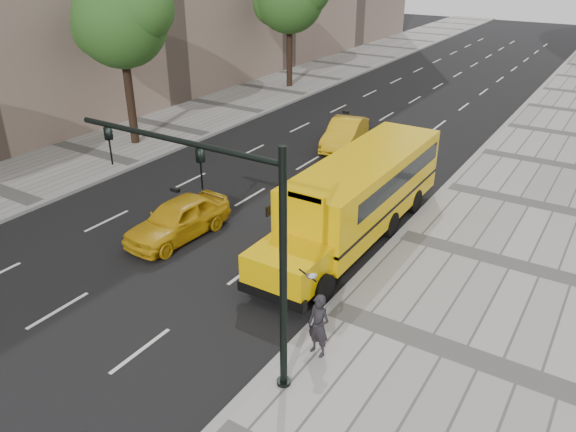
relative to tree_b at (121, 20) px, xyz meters
The scene contains 11 objects.
ground 12.55m from the tree_b, 12.80° to the right, with size 140.00×140.00×0.00m, color black.
sidewalk_museum 23.46m from the tree_b, ahead, with size 12.00×140.00×0.15m, color #999691.
sidewalk_far 6.96m from the tree_b, 104.01° to the right, with size 6.00×140.00×0.15m, color #999691.
curb_museum 17.81m from the tree_b, ahead, with size 0.30×140.00×0.15m, color gray.
curb_far 7.34m from the tree_b, 44.47° to the right, with size 0.30×140.00×0.15m, color gray.
tree_b is the anchor object (origin of this frame).
school_bus 15.92m from the tree_b, 10.66° to the right, with size 2.96×11.56×3.19m.
taxi_near 12.93m from the tree_b, 36.20° to the right, with size 1.78×4.43×1.51m, color gold.
taxi_far 12.85m from the tree_b, 30.73° to the left, with size 1.60×4.58×1.51m, color gold.
pedestrian 20.62m from the tree_b, 30.24° to the right, with size 0.66×0.43×1.81m, color black.
traffic_signal 19.52m from the tree_b, 36.32° to the right, with size 6.18×0.36×6.40m.
Camera 1 is at (12.45, -18.15, 10.10)m, focal length 35.00 mm.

